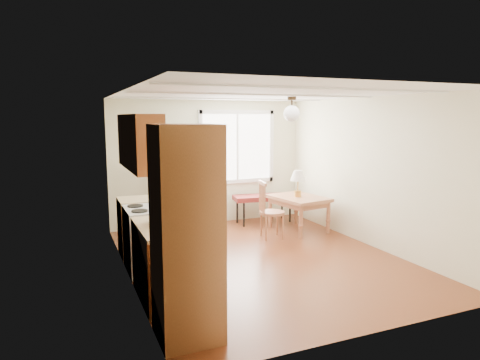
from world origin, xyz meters
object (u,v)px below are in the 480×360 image
dining_table (299,202)px  refrigerator (194,186)px  chair (267,206)px  bench (264,198)px

dining_table → refrigerator: bearing=149.2°
chair → refrigerator: bearing=148.0°
refrigerator → chair: size_ratio=1.73×
dining_table → chair: (-0.78, -0.21, 0.03)m
refrigerator → dining_table: refrigerator is taller
refrigerator → chair: 1.45m
refrigerator → bench: 1.58m
refrigerator → bench: (1.52, 0.13, -0.38)m
bench → dining_table: size_ratio=1.09×
bench → refrigerator: bearing=-166.6°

